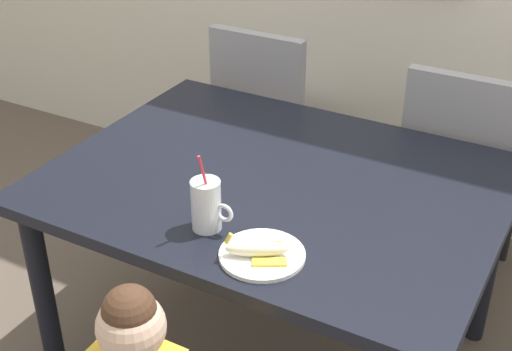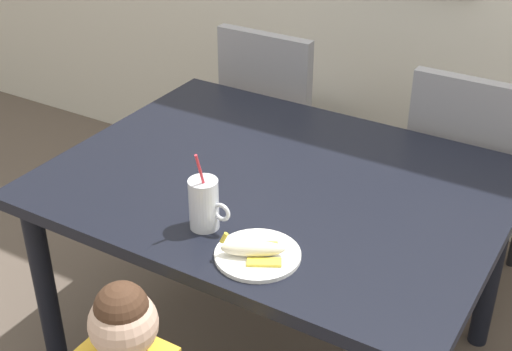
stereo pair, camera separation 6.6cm
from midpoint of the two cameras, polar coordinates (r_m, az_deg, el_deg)
name	(u,v)px [view 1 (the left image)]	position (r m, az deg, el deg)	size (l,w,h in m)	color
dining_table	(276,202)	(2.26, 0.76, -2.18)	(1.40, 1.08, 0.75)	black
dining_chair_left	(269,118)	(3.10, 0.47, 4.69)	(0.44, 0.44, 0.96)	gray
dining_chair_right	(461,168)	(2.80, 15.58, 0.55)	(0.44, 0.45, 0.96)	gray
milk_cup	(207,208)	(1.95, -4.98, -2.61)	(0.13, 0.08, 0.25)	silver
snack_plate	(262,255)	(1.87, -0.52, -6.45)	(0.23, 0.23, 0.01)	white
peeled_banana	(258,249)	(1.85, -0.82, -5.99)	(0.18, 0.14, 0.07)	#F4EAC6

